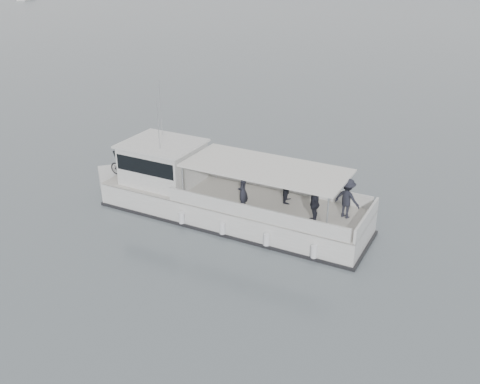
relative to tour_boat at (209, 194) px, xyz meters
The scene contains 2 objects.
ground 2.46m from the tour_boat, behind, with size 1400.00×1400.00×0.00m, color slate.
tour_boat is the anchor object (origin of this frame).
Camera 1 is at (18.70, -17.21, 12.24)m, focal length 40.00 mm.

